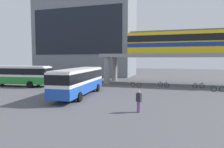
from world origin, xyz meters
The scene contains 11 objects.
ground_plane centered at (0.00, 10.00, 0.00)m, with size 120.00×120.00×0.00m, color #515156.
station_building centered at (-12.54, 30.29, 9.97)m, with size 25.41×10.58×19.94m.
elevated_platform centered at (12.70, 16.70, 4.48)m, with size 29.97×6.24×5.21m.
train centered at (12.90, 16.70, 7.18)m, with size 21.10×2.96×3.84m.
bus_main centered at (-0.39, 2.08, 1.99)m, with size 3.47×11.22×3.22m.
bus_secondary centered at (-13.63, 6.70, 1.99)m, with size 11.27×3.85×3.22m.
bicycle_black centered at (13.75, 13.04, 0.36)m, with size 1.72×0.62×1.04m.
bicycle_green centered at (15.88, 10.21, 0.36)m, with size 1.77×0.39×1.04m.
bicycle_brown centered at (4.63, 11.42, 0.36)m, with size 1.73×0.57×1.04m.
bicycle_blue centered at (8.71, 12.78, 0.36)m, with size 1.66×0.79×1.04m.
pedestrian_walking_across centered at (7.62, -3.18, 0.86)m, with size 0.47×0.40×1.82m.
Camera 1 is at (10.44, -19.66, 4.44)m, focal length 32.85 mm.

